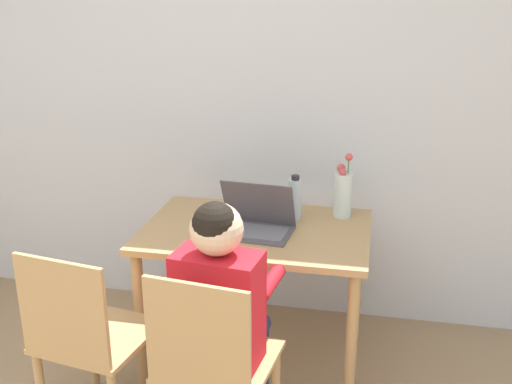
# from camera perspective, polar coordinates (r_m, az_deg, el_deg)

# --- Properties ---
(wall_back) EXTENTS (6.40, 0.05, 2.50)m
(wall_back) POSITION_cam_1_polar(r_m,az_deg,el_deg) (3.21, -2.38, 9.73)
(wall_back) COLOR silver
(wall_back) RESTS_ON ground_plane
(dining_table) EXTENTS (1.04, 0.71, 0.71)m
(dining_table) POSITION_cam_1_polar(r_m,az_deg,el_deg) (2.80, 0.02, -5.33)
(dining_table) COLOR tan
(dining_table) RESTS_ON ground_plane
(chair_occupied) EXTENTS (0.45, 0.45, 0.85)m
(chair_occupied) POSITION_cam_1_polar(r_m,az_deg,el_deg) (2.27, -4.13, -16.38)
(chair_occupied) COLOR tan
(chair_occupied) RESTS_ON ground_plane
(chair_spare) EXTENTS (0.46, 0.46, 0.85)m
(chair_spare) POSITION_cam_1_polar(r_m,az_deg,el_deg) (2.50, -15.67, -13.54)
(chair_spare) COLOR tan
(chair_spare) RESTS_ON ground_plane
(person_seated) EXTENTS (0.37, 0.46, 1.07)m
(person_seated) POSITION_cam_1_polar(r_m,az_deg,el_deg) (2.24, -3.15, -10.09)
(person_seated) COLOR red
(person_seated) RESTS_ON ground_plane
(laptop) EXTENTS (0.35, 0.27, 0.23)m
(laptop) POSITION_cam_1_polar(r_m,az_deg,el_deg) (2.71, -0.03, -2.69)
(laptop) COLOR #4C4C51
(laptop) RESTS_ON dining_table
(flower_vase) EXTENTS (0.09, 0.09, 0.31)m
(flower_vase) POSITION_cam_1_polar(r_m,az_deg,el_deg) (2.89, 8.28, -0.04)
(flower_vase) COLOR silver
(flower_vase) RESTS_ON dining_table
(water_bottle) EXTENTS (0.06, 0.06, 0.22)m
(water_bottle) POSITION_cam_1_polar(r_m,az_deg,el_deg) (2.84, 3.73, -0.63)
(water_bottle) COLOR silver
(water_bottle) RESTS_ON dining_table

